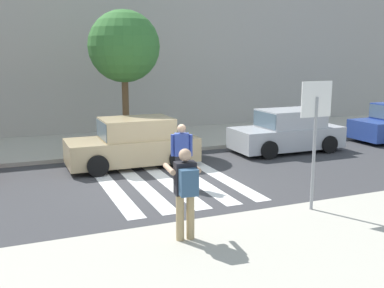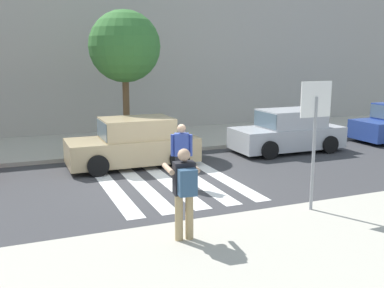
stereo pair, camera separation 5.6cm
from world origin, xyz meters
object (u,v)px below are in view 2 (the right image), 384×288
photographer_with_backpack (184,187)px  pedestrian_crossing (182,152)px  stop_sign (315,117)px  parked_car_silver (288,132)px  parked_car_tan (134,144)px  street_tree_center (125,47)px

photographer_with_backpack → pedestrian_crossing: 3.83m
stop_sign → parked_car_silver: stop_sign is taller
stop_sign → parked_car_silver: 6.98m
photographer_with_backpack → pedestrian_crossing: bearing=69.8°
pedestrian_crossing → parked_car_silver: size_ratio=0.42×
pedestrian_crossing → parked_car_tan: bearing=101.1°
photographer_with_backpack → parked_car_silver: size_ratio=0.42×
stop_sign → photographer_with_backpack: size_ratio=1.64×
photographer_with_backpack → pedestrian_crossing: (1.32, 3.59, -0.19)m
photographer_with_backpack → parked_car_silver: bearing=44.2°
parked_car_silver → street_tree_center: size_ratio=0.83×
parked_car_silver → photographer_with_backpack: bearing=-135.8°
stop_sign → parked_car_tan: stop_sign is taller
stop_sign → photographer_with_backpack: stop_sign is taller
photographer_with_backpack → pedestrian_crossing: size_ratio=1.00×
pedestrian_crossing → parked_car_tan: 2.90m
stop_sign → street_tree_center: 8.69m
parked_car_tan → parked_car_silver: bearing=-0.0°
stop_sign → photographer_with_backpack: 3.41m
pedestrian_crossing → parked_car_silver: 6.00m
photographer_with_backpack → pedestrian_crossing: photographer_with_backpack is taller
stop_sign → parked_car_tan: (-2.44, 5.91, -1.48)m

